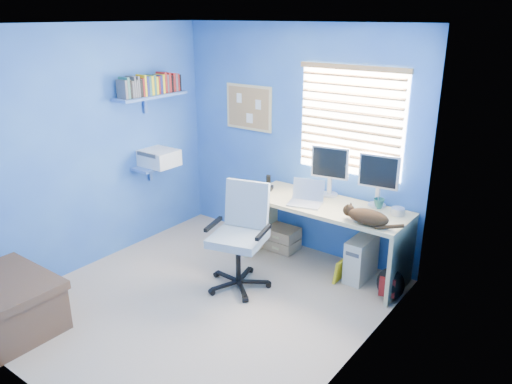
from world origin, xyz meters
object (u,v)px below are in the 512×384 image
Objects in this scene: desk at (325,237)px; tower_pc at (361,258)px; office_chair at (240,249)px; cat at (368,217)px; laptop at (305,194)px.

desk reaches higher than tower_pc.
tower_pc is 0.44× the size of office_chair.
laptop is at bearing 179.00° from cat.
office_chair is (-0.34, -0.64, -0.46)m from laptop.
cat is (0.73, -0.08, -0.04)m from laptop.
desk is at bearing 56.42° from office_chair.
laptop is 0.73× the size of tower_pc.
tower_pc is (-0.15, 0.27, -0.59)m from cat.
laptop reaches higher than tower_pc.
office_chair is at bearing -123.58° from desk.
cat reaches higher than desk.
office_chair reaches higher than laptop.
cat is 1.28m from office_chair.
laptop is 0.83× the size of cat.
laptop is at bearing -161.42° from tower_pc.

